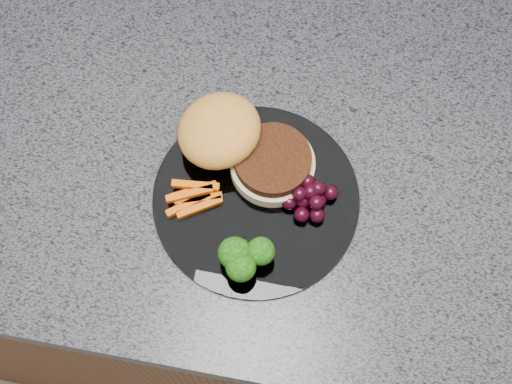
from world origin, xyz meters
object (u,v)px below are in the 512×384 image
burger (238,144)px  grape_bunch (309,197)px  island_cabinet (234,245)px  plate (256,199)px

burger → grape_bunch: size_ratio=2.79×
island_cabinet → grape_bunch: (0.12, -0.07, 0.49)m
burger → grape_bunch: (0.10, -0.05, -0.01)m
island_cabinet → plate: bearing=-54.3°
plate → burger: (-0.03, 0.06, 0.03)m
plate → burger: bearing=120.1°
island_cabinet → plate: size_ratio=4.62×
plate → grape_bunch: (0.07, 0.01, 0.02)m
burger → grape_bunch: bearing=-21.8°
island_cabinet → plate: (0.06, -0.08, 0.47)m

